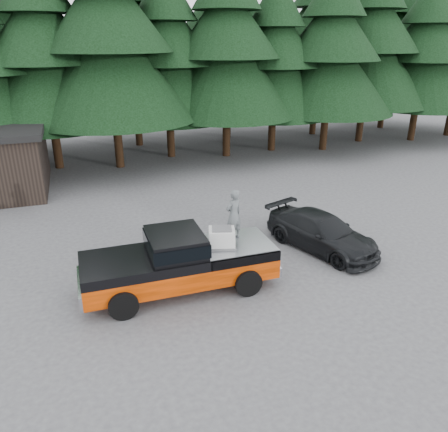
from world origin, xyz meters
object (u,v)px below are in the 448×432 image
object	(u,v)px
air_compressor	(222,238)
pickup_truck	(180,270)
parked_car	(322,232)
man_on_bed	(234,215)

from	to	relation	value
air_compressor	pickup_truck	bearing A→B (deg)	-168.80
parked_car	man_on_bed	bearing A→B (deg)	171.96
pickup_truck	man_on_bed	world-z (taller)	man_on_bed
pickup_truck	man_on_bed	distance (m)	2.38
pickup_truck	man_on_bed	xyz separation A→B (m)	(1.84, 0.28, 1.48)
man_on_bed	parked_car	bearing A→B (deg)	170.21
air_compressor	parked_car	bearing A→B (deg)	31.89
air_compressor	man_on_bed	xyz separation A→B (m)	(0.53, 0.39, 0.55)
man_on_bed	air_compressor	bearing A→B (deg)	14.89
pickup_truck	man_on_bed	size ratio (longest dim) A/B	3.66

